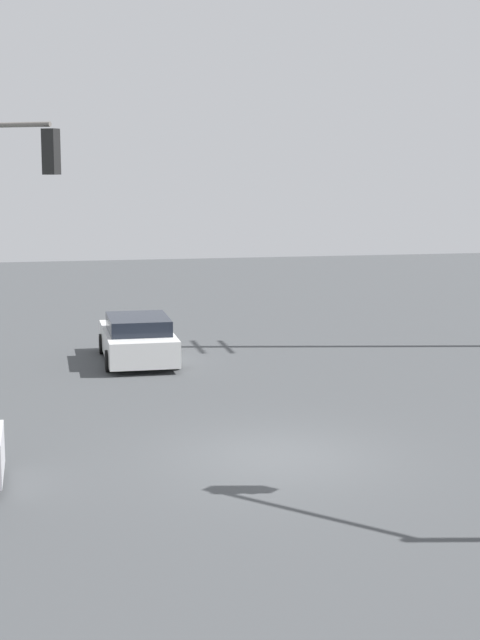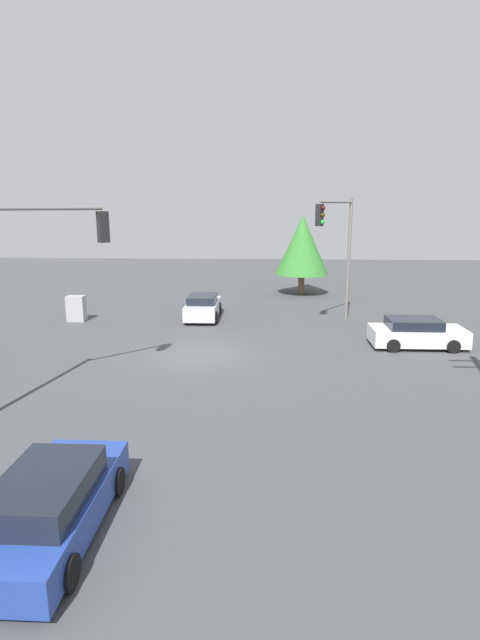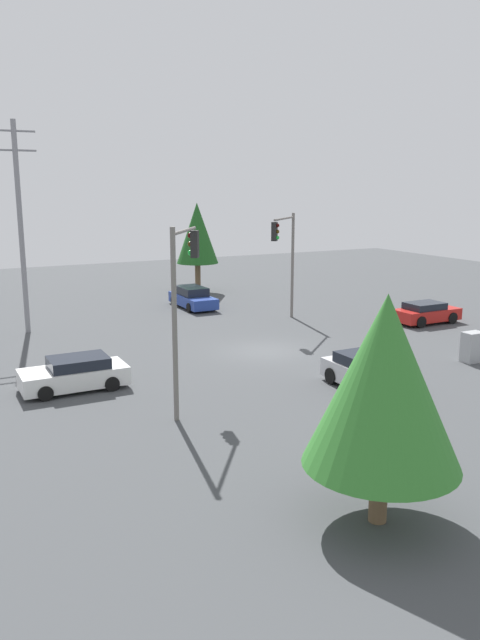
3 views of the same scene
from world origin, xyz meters
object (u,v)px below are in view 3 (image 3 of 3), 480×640
sedan_blue (193,298)px  traffic_signal_cross (183,286)px  sedan_red (426,313)px  sedan_silver (366,373)px  traffic_signal_main (286,249)px  sedan_white (75,374)px  electrical_cabinet (473,347)px

sedan_blue → traffic_signal_cross: traffic_signal_cross is taller
sedan_red → traffic_signal_cross: bearing=-69.4°
sedan_silver → traffic_signal_main: (3.79, 12.52, 3.79)m
sedan_white → traffic_signal_main: size_ratio=0.65×
sedan_silver → sedan_white: bearing=-27.3°
sedan_red → traffic_signal_cross: traffic_signal_cross is taller
sedan_white → sedan_red: size_ratio=1.05×
electrical_cabinet → sedan_white: bearing=165.7°
traffic_signal_cross → electrical_cabinet: size_ratio=4.74×
sedan_red → traffic_signal_main: size_ratio=0.62×
sedan_red → sedan_blue: bearing=-136.2°
sedan_blue → electrical_cabinet: size_ratio=3.21×
traffic_signal_cross → electrical_cabinet: 14.92m
traffic_signal_main → sedan_blue: bearing=-108.5°
sedan_silver → electrical_cabinet: (7.04, 0.94, 0.03)m
sedan_blue → electrical_cabinet: electrical_cabinet is taller
sedan_blue → sedan_silver: (-0.64, -19.45, 0.01)m
sedan_white → electrical_cabinet: bearing=-104.3°
sedan_white → traffic_signal_main: 16.42m
sedan_silver → traffic_signal_cross: 8.45m
sedan_blue → traffic_signal_cross: size_ratio=0.68×
electrical_cabinet → traffic_signal_cross: bearing=178.2°
sedan_white → sedan_blue: 17.92m
electrical_cabinet → sedan_red: bearing=60.6°
sedan_red → sedan_white: bearing=-82.2°
electrical_cabinet → sedan_blue: bearing=109.1°
sedan_red → electrical_cabinet: 8.54m
traffic_signal_cross → electrical_cabinet: traffic_signal_cross is taller
sedan_white → sedan_red: (21.74, 2.96, -0.01)m
traffic_signal_main → electrical_cabinet: (3.25, -11.58, -3.76)m
sedan_white → sedan_silver: bearing=-117.3°
sedan_blue → traffic_signal_main: (3.16, -6.92, 3.81)m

